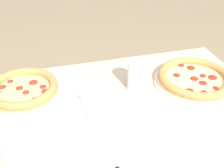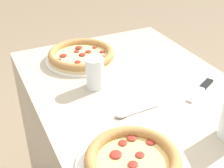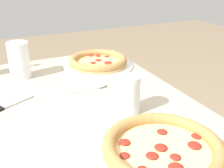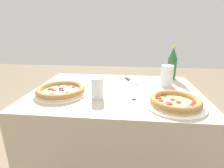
{
  "view_description": "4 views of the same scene",
  "coord_description": "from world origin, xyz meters",
  "views": [
    {
      "loc": [
        -0.22,
        -0.68,
        1.33
      ],
      "look_at": [
        -0.01,
        0.12,
        0.77
      ],
      "focal_mm": 45.0,
      "sensor_mm": 36.0,
      "label": 1
    },
    {
      "loc": [
        -0.81,
        0.5,
        1.33
      ],
      "look_at": [
        -0.02,
        0.12,
        0.79
      ],
      "focal_mm": 50.0,
      "sensor_mm": 36.0,
      "label": 2
    },
    {
      "loc": [
        0.75,
        -0.23,
        1.14
      ],
      "look_at": [
        0.02,
        0.11,
        0.79
      ],
      "focal_mm": 45.0,
      "sensor_mm": 36.0,
      "label": 3
    },
    {
      "loc": [
        -0.08,
        1.03,
        1.1
      ],
      "look_at": [
        0.01,
        0.11,
        0.8
      ],
      "focal_mm": 28.0,
      "sensor_mm": 36.0,
      "label": 4
    }
  ],
  "objects": [
    {
      "name": "glass_mango_juice",
      "position": [
        0.09,
        0.13,
        0.78
      ],
      "size": [
        0.07,
        0.07,
        0.12
      ],
      "color": "white",
      "rests_on": "table"
    },
    {
      "name": "spoon",
      "position": [
        -0.11,
        0.09,
        0.73
      ],
      "size": [
        0.03,
        0.15,
        0.01
      ],
      "color": "silver",
      "rests_on": "table"
    },
    {
      "name": "pizza_veggie",
      "position": [
        0.32,
        0.1,
        0.74
      ],
      "size": [
        0.31,
        0.31,
        0.05
      ],
      "color": "silver",
      "rests_on": "table"
    },
    {
      "name": "glass_lemonade",
      "position": [
        -0.33,
        -0.12,
        0.79
      ],
      "size": [
        0.08,
        0.08,
        0.14
      ],
      "color": "white",
      "rests_on": "table"
    },
    {
      "name": "knife",
      "position": [
        -0.09,
        -0.2,
        0.73
      ],
      "size": [
        0.1,
        0.17,
        0.01
      ],
      "color": "black",
      "rests_on": "table"
    },
    {
      "name": "pizza_pepperoni",
      "position": [
        -0.32,
        0.2,
        0.74
      ],
      "size": [
        0.3,
        0.3,
        0.05
      ],
      "color": "white",
      "rests_on": "table"
    }
  ]
}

